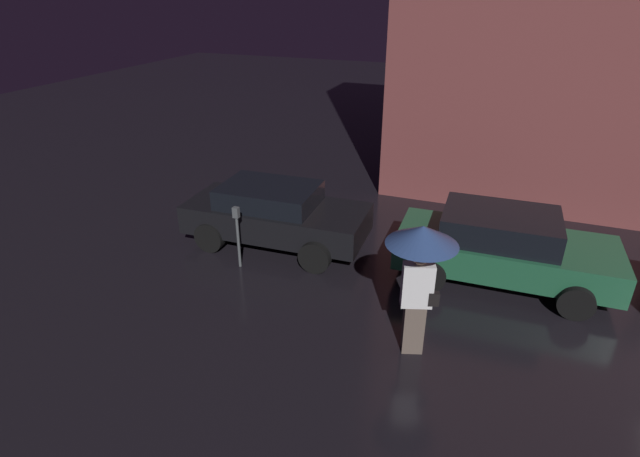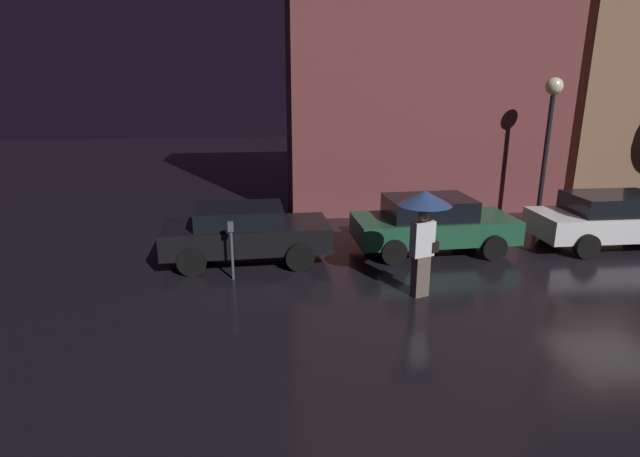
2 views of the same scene
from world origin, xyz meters
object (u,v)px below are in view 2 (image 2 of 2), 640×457
at_px(parked_car_black, 245,232).
at_px(street_lamp_near, 550,115).
at_px(pedestrian_with_umbrella, 424,215).
at_px(parked_car_white, 616,219).
at_px(parking_meter, 232,244).
at_px(parked_car_green, 432,223).

xyz_separation_m(parked_car_black, street_lamp_near, (8.98, 2.39, 2.57)).
xyz_separation_m(parked_car_black, pedestrian_with_umbrella, (3.61, -2.54, 0.98)).
relative_size(parked_car_white, parking_meter, 3.32).
bearing_deg(parked_car_white, parking_meter, -172.29).
distance_m(parked_car_black, parked_car_white, 9.78).
relative_size(parked_car_white, street_lamp_near, 1.02).
bearing_deg(pedestrian_with_umbrella, parked_car_white, -175.81).
distance_m(parked_car_white, parking_meter, 10.12).
distance_m(parked_car_white, street_lamp_near, 3.58).
xyz_separation_m(parked_car_white, parking_meter, (-10.04, -1.22, 0.08)).
relative_size(parked_car_green, parking_meter, 3.09).
bearing_deg(parked_car_green, parked_car_white, -3.49).
bearing_deg(pedestrian_with_umbrella, parked_car_black, -53.44).
bearing_deg(parked_car_green, pedestrian_with_umbrella, -114.47).
xyz_separation_m(parked_car_green, street_lamp_near, (4.19, 2.19, 2.56)).
xyz_separation_m(parked_car_white, pedestrian_with_umbrella, (-6.17, -2.56, 0.97)).
height_order(parked_car_green, street_lamp_near, street_lamp_near).
relative_size(parked_car_white, pedestrian_with_umbrella, 2.00).
relative_size(parking_meter, street_lamp_near, 0.31).
bearing_deg(street_lamp_near, parked_car_green, -152.46).
bearing_deg(parked_car_white, street_lamp_near, 109.50).
distance_m(pedestrian_with_umbrella, parking_meter, 4.20).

